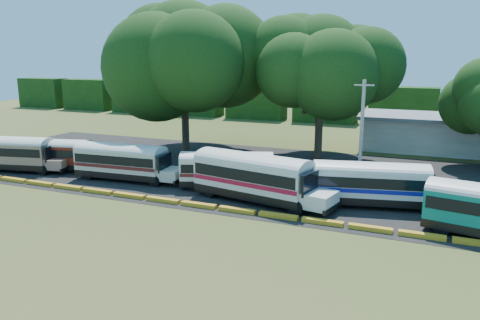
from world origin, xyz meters
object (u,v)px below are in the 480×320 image
at_px(bus_beige, 12,151).
at_px(bus_red, 55,153).
at_px(bus_cream_west, 123,160).
at_px(bus_white_red, 255,175).
at_px(tree_west, 183,52).

xyz_separation_m(bus_beige, bus_red, (3.50, 1.69, -0.16)).
bearing_deg(bus_cream_west, bus_white_red, -9.42).
bearing_deg(bus_white_red, bus_beige, -168.77).
distance_m(bus_beige, bus_cream_west, 11.68).
xyz_separation_m(bus_red, bus_white_red, (20.82, -1.68, 0.33)).
xyz_separation_m(bus_cream_west, tree_west, (-0.92, 12.66, 9.23)).
xyz_separation_m(bus_red, tree_west, (7.20, 12.22, 9.34)).
relative_size(bus_red, bus_white_red, 0.83).
bearing_deg(bus_red, tree_west, 45.14).
bearing_deg(bus_beige, bus_white_red, -12.28).
height_order(bus_beige, tree_west, tree_west).
bearing_deg(bus_red, bus_beige, -168.51).
xyz_separation_m(bus_beige, tree_west, (10.69, 13.91, 9.18)).
relative_size(bus_beige, bus_white_red, 0.90).
distance_m(bus_cream_west, bus_white_red, 12.77).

